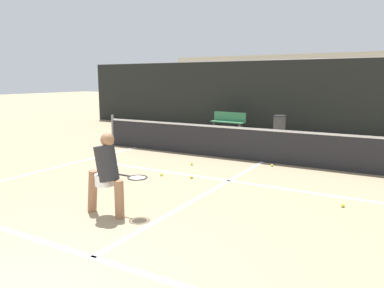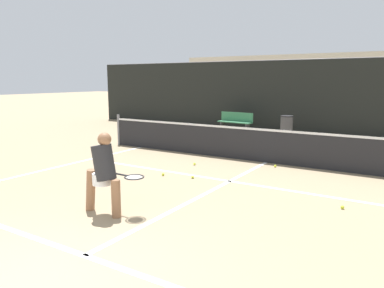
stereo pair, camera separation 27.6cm
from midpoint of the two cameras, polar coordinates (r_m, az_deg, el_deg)
name	(u,v)px [view 1 (the left image)]	position (r m, az deg, el deg)	size (l,w,h in m)	color
court_baseline_near	(92,257)	(5.30, -16.45, -16.25)	(11.00, 0.10, 0.01)	white
court_service_line	(229,181)	(8.64, 4.70, -5.61)	(8.25, 0.10, 0.01)	white
court_center_mark	(208,192)	(7.77, 1.50, -7.35)	(0.10, 6.60, 0.01)	white
court_sideline_left	(58,167)	(10.60, -20.51, -3.30)	(0.10, 7.60, 0.01)	white
net	(263,144)	(10.60, 10.03, -0.02)	(11.09, 0.09, 1.07)	slate
fence_back	(314,97)	(16.42, 17.59, 6.81)	(24.00, 0.06, 3.13)	black
player_practicing	(107,172)	(6.50, -14.08, -4.12)	(1.11, 0.59, 1.43)	#8C6042
tennis_ball_scattered_0	(192,164)	(10.15, -0.82, -3.06)	(0.07, 0.07, 0.07)	#D1E033
tennis_ball_scattered_1	(343,205)	(7.37, 21.01, -8.74)	(0.07, 0.07, 0.07)	#D1E033
tennis_ball_scattered_3	(272,165)	(10.18, 11.34, -3.21)	(0.07, 0.07, 0.07)	#D1E033
tennis_ball_scattered_4	(162,175)	(9.07, -5.54, -4.67)	(0.07, 0.07, 0.07)	#D1E033
tennis_ball_scattered_5	(192,177)	(8.81, -0.98, -5.07)	(0.07, 0.07, 0.07)	#D1E033
courtside_bench	(228,121)	(16.59, 5.10, 3.47)	(1.62, 0.53, 0.86)	#33724C
trash_bin	(279,126)	(15.49, 12.68, 2.69)	(0.51, 0.51, 0.86)	#3F3F42
parked_car	(343,112)	(20.67, 21.66, 4.51)	(1.72, 4.19, 1.48)	navy
building_far	(364,80)	(35.63, 24.52, 8.93)	(36.00, 2.40, 4.53)	beige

